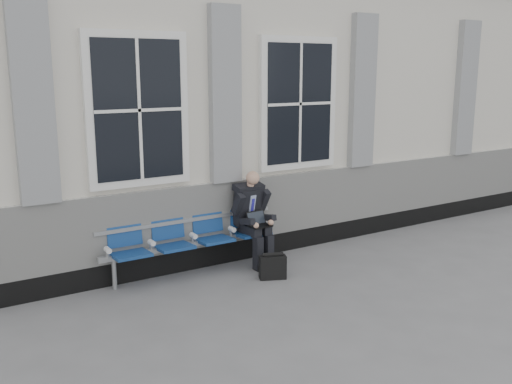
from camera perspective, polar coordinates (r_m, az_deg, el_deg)
ground at (r=7.74m, az=8.28°, el=-8.80°), size 70.00×70.00×0.00m
station_building at (r=10.12m, az=-4.31°, el=9.16°), size 14.40×4.40×4.49m
bench at (r=7.84m, az=-6.51°, el=-4.22°), size 2.60×0.47×0.91m
businessman at (r=8.09m, az=-0.34°, el=-2.21°), size 0.55×0.73×1.36m
briefcase at (r=7.69m, az=1.68°, el=-7.47°), size 0.39×0.27×0.37m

